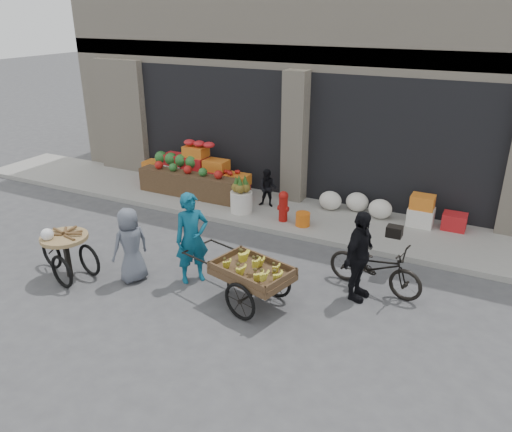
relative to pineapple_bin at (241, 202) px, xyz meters
The scene contains 15 objects.
ground 3.70m from the pineapple_bin, 78.23° to the right, with size 80.00×80.00×0.00m, color #424244.
sidewalk 0.95m from the pineapple_bin, 33.69° to the left, with size 18.00×2.20×0.12m, color gray.
building 5.41m from the pineapple_bin, 80.40° to the left, with size 14.00×6.45×7.00m.
fruit_display 1.92m from the pineapple_bin, 155.76° to the left, with size 3.10×1.12×1.24m.
pineapple_bin is the anchor object (origin of this frame).
fire_hydrant 1.11m from the pineapple_bin, ahead, with size 0.22×0.22×0.71m.
orange_bucket 1.61m from the pineapple_bin, ahead, with size 0.32×0.32×0.30m, color orange.
right_bay_goods 3.54m from the pineapple_bin, 18.10° to the left, with size 3.35×0.60×0.70m.
seated_person 0.75m from the pineapple_bin, 56.31° to the left, with size 0.45×0.35×0.93m, color black.
banana_cart 3.81m from the pineapple_bin, 59.52° to the right, with size 2.30×1.36×0.90m.
vendor_woman 3.14m from the pineapple_bin, 77.97° to the right, with size 0.61×0.40×1.68m, color #0E506D.
tricycle_cart 4.24m from the pineapple_bin, 110.35° to the right, with size 1.46×0.99×0.95m.
vendor_grey 3.56m from the pineapple_bin, 95.55° to the right, with size 0.68×0.44×1.40m, color slate.
bicycle 4.12m from the pineapple_bin, 27.35° to the right, with size 0.60×1.72×0.90m, color black.
cyclist 4.17m from the pineapple_bin, 33.54° to the right, with size 0.93×0.39×1.59m, color black.
Camera 1 is at (4.50, -6.05, 4.61)m, focal length 35.00 mm.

